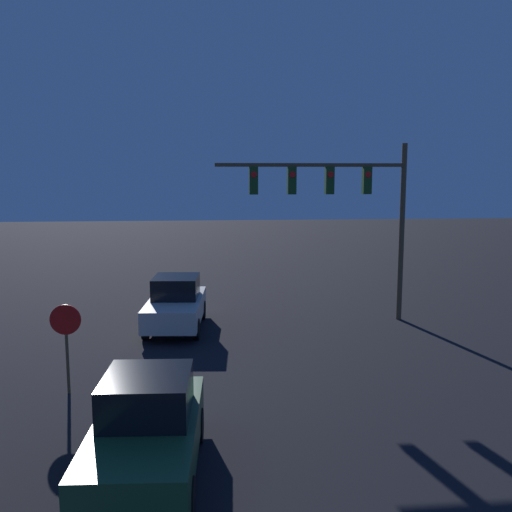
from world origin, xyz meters
TOP-DOWN VIEW (x-y plane):
  - car_near at (-2.27, 7.48)m, footprint 1.89×4.03m
  - car_far at (-2.21, 16.68)m, footprint 1.99×4.07m
  - traffic_signal_mast at (3.35, 17.13)m, footprint 6.42×0.30m
  - stop_sign at (-4.42, 11.28)m, footprint 0.70×0.07m

SIDE VIEW (x-z plane):
  - car_near at x=-2.27m, z-range -0.03..1.66m
  - car_far at x=-2.21m, z-range -0.03..1.66m
  - stop_sign at x=-4.42m, z-range 0.41..2.50m
  - traffic_signal_mast at x=3.35m, z-range 1.25..7.27m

